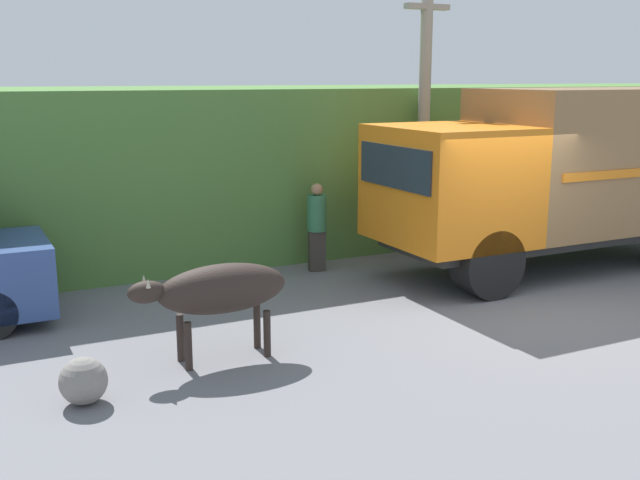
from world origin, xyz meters
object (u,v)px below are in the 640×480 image
Objects in this scene: cargo_truck at (570,169)px; utility_pole at (424,111)px; pedestrian_on_hill at (317,224)px; roadside_rock at (83,381)px; brown_cow at (219,290)px.

cargo_truck is 2.85m from utility_pole.
utility_pole is (2.40, 0.32, 1.88)m from pedestrian_on_hill.
roadside_rock is at bearing -164.01° from cargo_truck.
brown_cow is at bearing 62.08° from pedestrian_on_hill.
cargo_truck is 7.28m from brown_cow.
cargo_truck is 4.47× the size of pedestrian_on_hill.
utility_pole is 8.54m from roadside_rock.
roadside_rock is at bearing -150.65° from brown_cow.
pedestrian_on_hill reaches higher than brown_cow.
pedestrian_on_hill is (-4.13, 1.73, -0.92)m from cargo_truck.
utility_pole is at bearing 30.79° from roadside_rock.
cargo_truck is 13.79× the size of roadside_rock.
utility_pole is (5.32, 3.62, 1.86)m from brown_cow.
pedestrian_on_hill is 6.06m from roadside_rock.
pedestrian_on_hill is at bearing 39.88° from roadside_rock.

